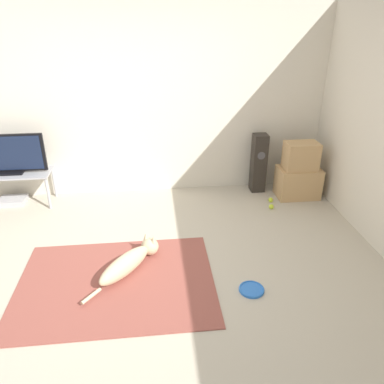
# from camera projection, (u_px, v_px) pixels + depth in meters

# --- Properties ---
(ground_plane) EXTENTS (12.00, 12.00, 0.00)m
(ground_plane) POSITION_uv_depth(u_px,v_px,m) (143.00, 279.00, 3.70)
(ground_plane) COLOR #BCB29E
(wall_back) EXTENTS (8.00, 0.06, 2.55)m
(wall_back) POSITION_uv_depth(u_px,v_px,m) (138.00, 103.00, 5.03)
(wall_back) COLOR silver
(wall_back) RESTS_ON ground_plane
(area_rug) EXTENTS (1.90, 1.41, 0.01)m
(area_rug) POSITION_uv_depth(u_px,v_px,m) (116.00, 282.00, 3.65)
(area_rug) COLOR #934C42
(area_rug) RESTS_ON ground_plane
(dog) EXTENTS (0.72, 0.86, 0.25)m
(dog) POSITION_uv_depth(u_px,v_px,m) (130.00, 261.00, 3.78)
(dog) COLOR beige
(dog) RESTS_ON area_rug
(frisbee) EXTENTS (0.24, 0.24, 0.03)m
(frisbee) POSITION_uv_depth(u_px,v_px,m) (252.00, 289.00, 3.54)
(frisbee) COLOR blue
(frisbee) RESTS_ON ground_plane
(cardboard_box_lower) EXTENTS (0.58, 0.38, 0.43)m
(cardboard_box_lower) POSITION_uv_depth(u_px,v_px,m) (298.00, 182.00, 5.28)
(cardboard_box_lower) COLOR tan
(cardboard_box_lower) RESTS_ON ground_plane
(cardboard_box_upper) EXTENTS (0.44, 0.29, 0.37)m
(cardboard_box_upper) POSITION_uv_depth(u_px,v_px,m) (301.00, 156.00, 5.09)
(cardboard_box_upper) COLOR tan
(cardboard_box_upper) RESTS_ON cardboard_box_lower
(floor_speaker) EXTENTS (0.20, 0.20, 0.85)m
(floor_speaker) POSITION_uv_depth(u_px,v_px,m) (259.00, 163.00, 5.37)
(floor_speaker) COLOR #2D2823
(floor_speaker) RESTS_ON ground_plane
(tv_stand) EXTENTS (1.01, 0.43, 0.46)m
(tv_stand) POSITION_uv_depth(u_px,v_px,m) (12.00, 177.00, 4.97)
(tv_stand) COLOR #A8A8AD
(tv_stand) RESTS_ON ground_plane
(tv) EXTENTS (0.96, 0.20, 0.53)m
(tv) POSITION_uv_depth(u_px,v_px,m) (7.00, 155.00, 4.84)
(tv) COLOR black
(tv) RESTS_ON tv_stand
(tennis_ball_by_boxes) EXTENTS (0.07, 0.07, 0.07)m
(tennis_ball_by_boxes) POSITION_uv_depth(u_px,v_px,m) (271.00, 200.00, 5.18)
(tennis_ball_by_boxes) COLOR #C6E033
(tennis_ball_by_boxes) RESTS_ON ground_plane
(tennis_ball_near_speaker) EXTENTS (0.07, 0.07, 0.07)m
(tennis_ball_near_speaker) POSITION_uv_depth(u_px,v_px,m) (271.00, 207.00, 5.00)
(tennis_ball_near_speaker) COLOR #C6E033
(tennis_ball_near_speaker) RESTS_ON ground_plane
(game_console) EXTENTS (0.35, 0.28, 0.08)m
(game_console) POSITION_uv_depth(u_px,v_px,m) (13.00, 201.00, 5.15)
(game_console) COLOR #B7B7BC
(game_console) RESTS_ON ground_plane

